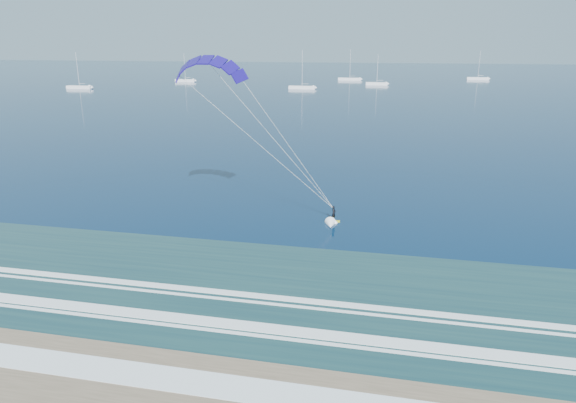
% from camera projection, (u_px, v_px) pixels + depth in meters
% --- Properties ---
extents(ground, '(900.00, 900.00, 0.00)m').
position_uv_depth(ground, '(98.00, 364.00, 28.34)').
color(ground, '#072643').
rests_on(ground, ground).
extents(kitesurfer_rig, '(16.03, 7.01, 17.03)m').
position_uv_depth(kitesurfer_rig, '(272.00, 138.00, 47.04)').
color(kitesurfer_rig, yellow).
rests_on(kitesurfer_rig, ground).
extents(sailboat_0, '(10.13, 2.40, 13.58)m').
position_uv_depth(sailboat_0, '(80.00, 87.00, 197.14)').
color(sailboat_0, white).
rests_on(sailboat_0, ground).
extents(sailboat_1, '(9.17, 2.40, 12.52)m').
position_uv_depth(sailboat_1, '(185.00, 80.00, 231.69)').
color(sailboat_1, white).
rests_on(sailboat_1, ground).
extents(sailboat_2, '(10.75, 2.40, 14.21)m').
position_uv_depth(sailboat_2, '(350.00, 79.00, 241.40)').
color(sailboat_2, white).
rests_on(sailboat_2, ground).
extents(sailboat_3, '(8.98, 2.40, 12.42)m').
position_uv_depth(sailboat_3, '(377.00, 83.00, 214.17)').
color(sailboat_3, white).
rests_on(sailboat_3, ground).
extents(sailboat_4, '(10.10, 2.40, 13.54)m').
position_uv_depth(sailboat_4, '(478.00, 78.00, 245.16)').
color(sailboat_4, white).
rests_on(sailboat_4, ground).
extents(sailboat_7, '(10.18, 2.40, 14.32)m').
position_uv_depth(sailboat_7, '(302.00, 87.00, 196.19)').
color(sailboat_7, white).
rests_on(sailboat_7, ground).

